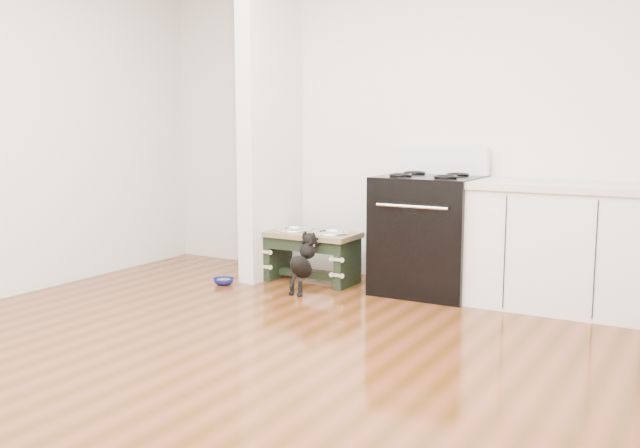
{
  "coord_description": "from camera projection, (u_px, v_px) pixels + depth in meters",
  "views": [
    {
      "loc": [
        2.24,
        -3.04,
        1.33
      ],
      "look_at": [
        -0.42,
        1.62,
        0.57
      ],
      "focal_mm": 40.0,
      "sensor_mm": 36.0,
      "label": 1
    }
  ],
  "objects": [
    {
      "name": "dog_feeder",
      "position": [
        311.0,
        246.0,
        5.96
      ],
      "size": [
        0.78,
        0.41,
        0.44
      ],
      "color": "black",
      "rests_on": "ground"
    },
    {
      "name": "cabinet_run",
      "position": [
        558.0,
        246.0,
        5.1
      ],
      "size": [
        1.24,
        0.64,
        0.91
      ],
      "color": "white",
      "rests_on": "ground"
    },
    {
      "name": "partition_wall",
      "position": [
        271.0,
        120.0,
        6.09
      ],
      "size": [
        0.15,
        0.8,
        2.7
      ],
      "primitive_type": "cube",
      "color": "silver",
      "rests_on": "ground"
    },
    {
      "name": "floor_bowl",
      "position": [
        224.0,
        281.0,
        5.9
      ],
      "size": [
        0.21,
        0.21,
        0.05
      ],
      "rotation": [
        0.0,
        0.0,
        -0.25
      ],
      "color": "navy",
      "rests_on": "ground"
    },
    {
      "name": "ground",
      "position": [
        240.0,
        368.0,
        3.9
      ],
      "size": [
        5.0,
        5.0,
        0.0
      ],
      "primitive_type": "plane",
      "color": "#46270C",
      "rests_on": "ground"
    },
    {
      "name": "room_shell",
      "position": [
        235.0,
        66.0,
        3.67
      ],
      "size": [
        5.0,
        5.0,
        5.0
      ],
      "color": "silver",
      "rests_on": "ground"
    },
    {
      "name": "oven_range",
      "position": [
        428.0,
        233.0,
        5.56
      ],
      "size": [
        0.76,
        0.69,
        1.14
      ],
      "color": "black",
      "rests_on": "ground"
    },
    {
      "name": "puppy",
      "position": [
        304.0,
        260.0,
        5.59
      ],
      "size": [
        0.14,
        0.4,
        0.47
      ],
      "color": "black",
      "rests_on": "ground"
    }
  ]
}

